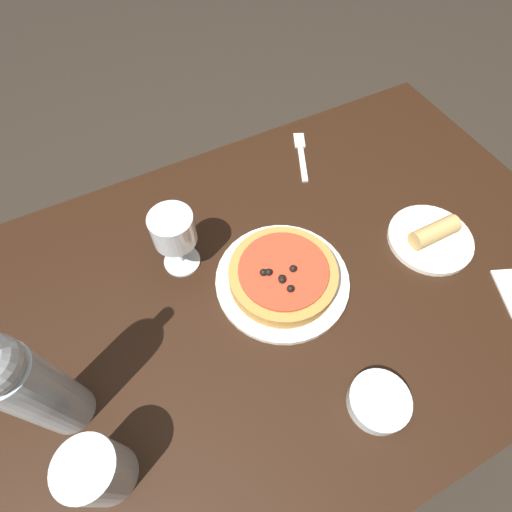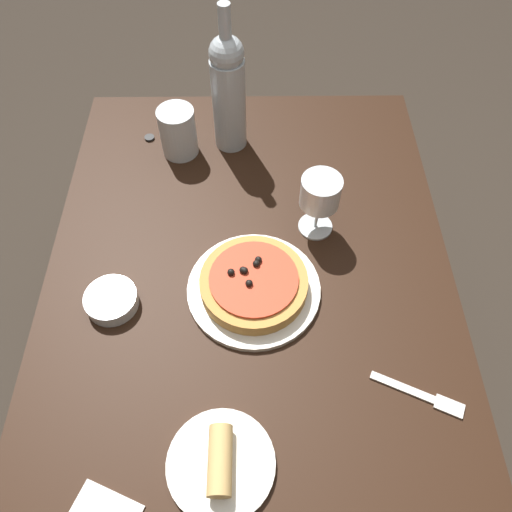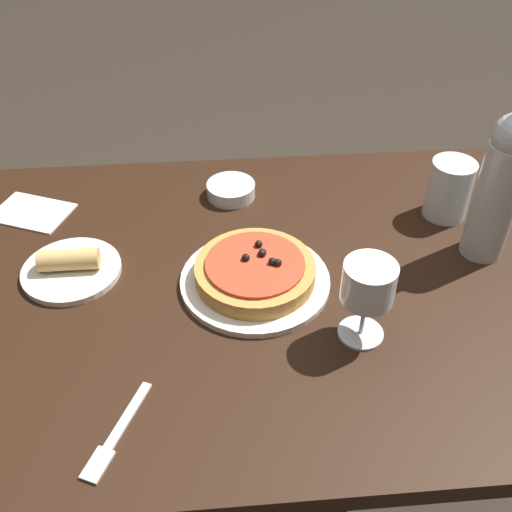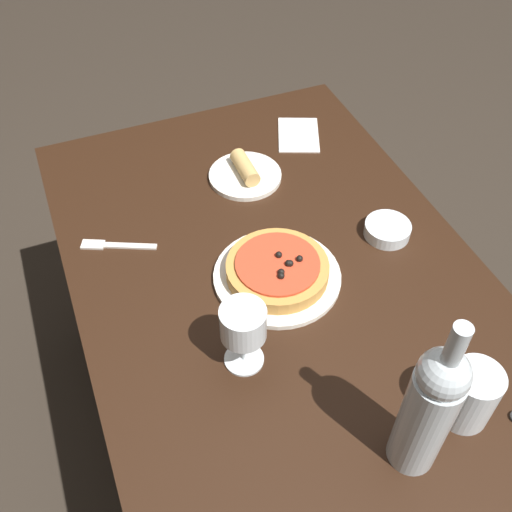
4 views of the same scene
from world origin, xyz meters
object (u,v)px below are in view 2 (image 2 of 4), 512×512
pizza (254,283)px  water_cup (178,132)px  side_plate (221,463)px  wine_glass (320,194)px  dinner_plate (254,289)px  dining_table (250,319)px  side_bowl (111,300)px  bottle_cap (149,138)px  fork (423,396)px  wine_bottle (228,91)px

pizza → water_cup: size_ratio=1.76×
side_plate → wine_glass: bearing=-21.3°
pizza → side_plate: pizza is taller
dinner_plate → dining_table: bearing=149.7°
wine_glass → dining_table: bearing=140.6°
side_bowl → side_plate: 0.37m
water_cup → side_bowl: 0.44m
bottle_cap → water_cup: bearing=-118.3°
wine_glass → side_plate: size_ratio=0.82×
pizza → fork: pizza is taller
side_bowl → wine_bottle: bearing=-25.9°
wine_glass → fork: (-0.37, -0.16, -0.10)m
wine_glass → dinner_plate: bearing=139.9°
side_bowl → fork: 0.60m
dining_table → water_cup: 0.47m
wine_glass → side_bowl: size_ratio=1.43×
side_plate → bottle_cap: bearing=14.7°
side_bowl → fork: (-0.19, -0.57, -0.01)m
wine_glass → water_cup: wine_glass is taller
wine_glass → side_plate: bearing=158.7°
wine_glass → fork: bearing=-157.1°
dining_table → pizza: pizza is taller
dinner_plate → bottle_cap: (0.44, 0.26, -0.00)m
wine_glass → side_plate: (-0.48, 0.19, -0.09)m
pizza → side_plate: (-0.32, 0.05, -0.02)m
side_bowl → dinner_plate: bearing=-84.2°
pizza → side_bowl: size_ratio=2.07×
water_cup → side_bowl: bearing=166.7°
wine_bottle → side_bowl: bearing=154.1°
wine_bottle → fork: (-0.64, -0.34, -0.15)m
pizza → bottle_cap: bearing=30.1°
dining_table → bottle_cap: 0.53m
side_bowl → bottle_cap: (0.47, -0.02, -0.01)m
pizza → wine_glass: (0.16, -0.13, 0.08)m
fork → wine_bottle: bearing=143.0°
pizza → wine_bottle: (0.43, 0.05, 0.12)m
bottle_cap → dining_table: bearing=-151.6°
dinner_plate → water_cup: size_ratio=2.21×
dinner_plate → pizza: 0.02m
dining_table → wine_glass: 0.30m
water_cup → bottle_cap: 0.11m
bottle_cap → fork: bearing=-140.2°
dinner_plate → pizza: pizza is taller
water_cup → side_bowl: size_ratio=1.18×
wine_bottle → bottle_cap: bearing=86.1°
side_bowl → bottle_cap: size_ratio=4.20×
side_bowl → bottle_cap: side_bowl is taller
wine_bottle → water_cup: bearing=104.0°
wine_bottle → fork: 0.74m
dinner_plate → wine_bottle: (0.43, 0.05, 0.14)m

